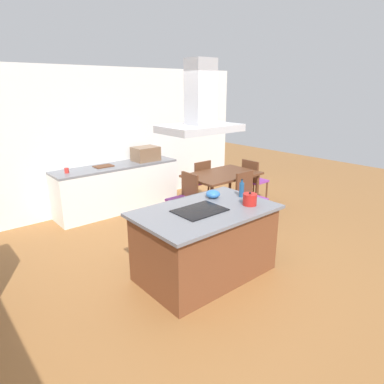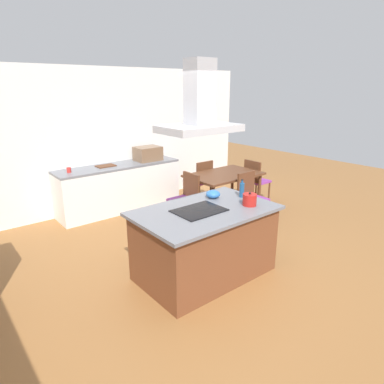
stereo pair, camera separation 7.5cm
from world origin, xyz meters
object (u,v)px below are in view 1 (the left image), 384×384
at_px(tea_kettle, 250,199).
at_px(chair_at_left_end, 185,195).
at_px(dining_table, 222,178).
at_px(cooktop, 200,210).
at_px(range_hood, 200,109).
at_px(countertop_microwave, 146,154).
at_px(cutting_board, 104,166).
at_px(chair_facing_back_wall, 199,179).
at_px(chair_at_right_end, 253,178).
at_px(olive_oil_bottle, 242,189).
at_px(coffee_mug_red, 67,170).
at_px(mixing_bowl, 213,194).
at_px(chair_facing_island, 248,194).

distance_m(tea_kettle, chair_at_left_end, 1.88).
relative_size(dining_table, chair_at_left_end, 1.57).
bearing_deg(dining_table, cooktop, -141.57).
bearing_deg(chair_at_left_end, range_hood, -123.48).
xyz_separation_m(cooktop, countertop_microwave, (1.08, 2.88, 0.13)).
relative_size(cutting_board, chair_facing_back_wall, 0.38).
bearing_deg(chair_at_right_end, tea_kettle, -141.25).
height_order(cutting_board, chair_at_right_end, cutting_board).
bearing_deg(tea_kettle, olive_oil_bottle, 60.06).
xyz_separation_m(tea_kettle, countertop_microwave, (0.45, 3.13, 0.07)).
relative_size(chair_facing_back_wall, chair_at_left_end, 1.00).
height_order(coffee_mug_red, chair_at_right_end, coffee_mug_red).
bearing_deg(coffee_mug_red, dining_table, -29.05).
distance_m(dining_table, chair_facing_back_wall, 0.68).
xyz_separation_m(dining_table, chair_at_right_end, (0.92, -0.00, -0.16)).
bearing_deg(countertop_microwave, olive_oil_bottle, -95.74).
bearing_deg(mixing_bowl, tea_kettle, -72.68).
bearing_deg(chair_at_right_end, cutting_board, 152.28).
height_order(mixing_bowl, chair_at_right_end, mixing_bowl).
bearing_deg(cooktop, coffee_mug_red, 100.43).
bearing_deg(cutting_board, chair_facing_island, -49.71).
xyz_separation_m(cutting_board, range_hood, (-0.17, -2.93, 1.19)).
bearing_deg(tea_kettle, countertop_microwave, 81.77).
distance_m(tea_kettle, dining_table, 2.22).
distance_m(tea_kettle, chair_at_right_end, 2.88).
xyz_separation_m(chair_facing_island, range_hood, (-1.93, -0.86, 1.59)).
bearing_deg(tea_kettle, mixing_bowl, 107.32).
bearing_deg(mixing_bowl, chair_at_left_end, 66.83).
distance_m(cutting_board, range_hood, 3.17).
bearing_deg(dining_table, chair_facing_island, -90.00).
height_order(countertop_microwave, range_hood, range_hood).
height_order(olive_oil_bottle, chair_facing_back_wall, olive_oil_bottle).
bearing_deg(chair_facing_island, olive_oil_bottle, -144.02).
bearing_deg(chair_facing_island, range_hood, -155.86).
height_order(olive_oil_bottle, countertop_microwave, countertop_microwave).
height_order(chair_facing_island, chair_at_left_end, same).
relative_size(cutting_board, dining_table, 0.24).
relative_size(cooktop, chair_facing_island, 0.67).
height_order(chair_facing_back_wall, chair_facing_island, same).
xyz_separation_m(coffee_mug_red, cutting_board, (0.71, 0.04, -0.04)).
relative_size(countertop_microwave, cutting_board, 1.47).
height_order(cooktop, range_hood, range_hood).
height_order(cooktop, olive_oil_bottle, olive_oil_bottle).
distance_m(cutting_board, chair_facing_island, 2.74).
height_order(countertop_microwave, chair_facing_island, countertop_microwave).
distance_m(olive_oil_bottle, mixing_bowl, 0.40).
height_order(coffee_mug_red, cutting_board, coffee_mug_red).
bearing_deg(cutting_board, cooktop, -93.40).
bearing_deg(tea_kettle, range_hood, 158.49).
relative_size(coffee_mug_red, chair_at_right_end, 0.10).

